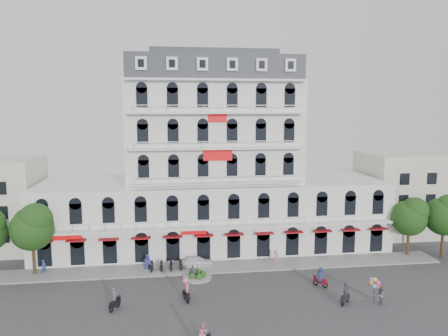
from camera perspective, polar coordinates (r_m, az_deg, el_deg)
ground at (r=44.31m, az=1.11°, el=-16.91°), size 120.00×120.00×0.00m
sidewalk at (r=52.52m, az=-0.42°, el=-12.77°), size 53.00×4.00×0.16m
main_building at (r=58.74m, az=-1.53°, el=-0.60°), size 45.00×15.00×25.80m
flank_building_east at (r=70.99m, az=23.17°, el=-3.01°), size 14.00×10.00×12.00m
traffic_island at (r=49.39m, az=-3.53°, el=-13.93°), size 3.20×3.20×1.60m
parked_scooter_row at (r=51.99m, az=-7.54°, el=-13.15°), size 4.40×1.80×1.10m
tree_west_inner at (r=53.01m, az=-23.75°, el=-6.90°), size 4.76×4.76×8.25m
tree_east_inner at (r=59.73m, az=23.12°, el=-5.72°), size 4.40×4.37×7.57m
tree_east_outer at (r=60.97m, az=26.86°, el=-5.35°), size 4.65×4.65×8.05m
parked_car at (r=52.54m, az=-3.50°, el=-12.11°), size 3.85×1.62×1.30m
rider_west at (r=43.31m, az=-14.10°, el=-16.35°), size 0.99×1.57×2.17m
rider_southwest at (r=35.97m, az=-2.71°, el=-21.03°), size 1.29×1.32×2.28m
rider_east at (r=48.07m, az=12.49°, el=-13.70°), size 1.29×1.33×2.13m
rider_northeast at (r=44.70m, az=15.59°, el=-15.48°), size 1.33×1.28×2.18m
rider_center at (r=43.86m, az=-5.00°, el=-15.44°), size 0.95×1.68×2.32m
pedestrian_left at (r=52.18m, az=-9.98°, el=-12.03°), size 0.93×0.61×1.88m
pedestrian_mid at (r=48.92m, az=-4.08°, el=-13.44°), size 1.00×0.51×1.64m
pedestrian_right at (r=53.93m, az=6.77°, el=-11.42°), size 1.22×1.14×1.65m
pedestrian_far at (r=54.15m, az=-22.48°, el=-11.86°), size 0.67×0.75×1.72m
balloon_vendor at (r=45.55m, az=19.49°, el=-14.94°), size 1.53×1.40×2.45m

